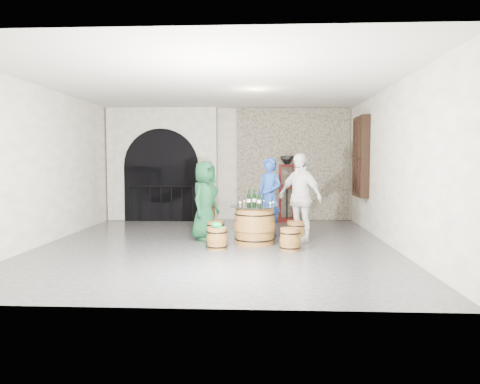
{
  "coord_description": "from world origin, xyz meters",
  "views": [
    {
      "loc": [
        0.95,
        -9.1,
        1.71
      ],
      "look_at": [
        0.47,
        0.36,
        1.05
      ],
      "focal_mm": 34.0,
      "sensor_mm": 36.0,
      "label": 1
    }
  ],
  "objects_px": {
    "barrel_stool_left": "(215,231)",
    "person_white": "(300,197)",
    "barrel_stool_near_right": "(290,239)",
    "barrel_stool_near_left": "(217,238)",
    "barrel_stool_right": "(296,231)",
    "barrel_stool_far": "(267,227)",
    "person_green": "(205,201)",
    "barrel_table": "(255,225)",
    "corking_press": "(287,184)",
    "wine_bottle_right": "(254,199)",
    "person_blue": "(269,197)",
    "wine_bottle_center": "(259,200)",
    "side_barrel": "(207,214)",
    "wine_bottle_left": "(249,199)"
  },
  "relations": [
    {
      "from": "barrel_stool_left",
      "to": "person_blue",
      "type": "distance_m",
      "value": 1.53
    },
    {
      "from": "barrel_table",
      "to": "wine_bottle_center",
      "type": "distance_m",
      "value": 0.55
    },
    {
      "from": "barrel_stool_right",
      "to": "wine_bottle_left",
      "type": "bearing_deg",
      "value": -162.9
    },
    {
      "from": "barrel_stool_right",
      "to": "wine_bottle_right",
      "type": "relative_size",
      "value": 1.32
    },
    {
      "from": "corking_press",
      "to": "wine_bottle_center",
      "type": "bearing_deg",
      "value": -106.53
    },
    {
      "from": "barrel_stool_right",
      "to": "barrel_stool_near_left",
      "type": "height_order",
      "value": "same"
    },
    {
      "from": "barrel_table",
      "to": "corking_press",
      "type": "relative_size",
      "value": 0.56
    },
    {
      "from": "barrel_stool_far",
      "to": "barrel_stool_right",
      "type": "height_order",
      "value": "same"
    },
    {
      "from": "barrel_stool_right",
      "to": "barrel_stool_near_right",
      "type": "bearing_deg",
      "value": -100.12
    },
    {
      "from": "barrel_stool_left",
      "to": "side_barrel",
      "type": "height_order",
      "value": "side_barrel"
    },
    {
      "from": "barrel_stool_left",
      "to": "person_white",
      "type": "bearing_deg",
      "value": 0.63
    },
    {
      "from": "side_barrel",
      "to": "person_white",
      "type": "bearing_deg",
      "value": -44.58
    },
    {
      "from": "barrel_stool_left",
      "to": "barrel_stool_far",
      "type": "xyz_separation_m",
      "value": [
        1.11,
        0.53,
        0.0
      ]
    },
    {
      "from": "barrel_table",
      "to": "side_barrel",
      "type": "bearing_deg",
      "value": 116.7
    },
    {
      "from": "barrel_stool_near_right",
      "to": "barrel_stool_right",
      "type": "bearing_deg",
      "value": 79.88
    },
    {
      "from": "barrel_stool_far",
      "to": "barrel_stool_near_right",
      "type": "height_order",
      "value": "same"
    },
    {
      "from": "barrel_stool_near_left",
      "to": "person_green",
      "type": "xyz_separation_m",
      "value": [
        -0.36,
        1.05,
        0.64
      ]
    },
    {
      "from": "barrel_stool_far",
      "to": "corking_press",
      "type": "relative_size",
      "value": 0.24
    },
    {
      "from": "barrel_table",
      "to": "person_blue",
      "type": "xyz_separation_m",
      "value": [
        0.31,
        1.09,
        0.5
      ]
    },
    {
      "from": "wine_bottle_center",
      "to": "side_barrel",
      "type": "height_order",
      "value": "wine_bottle_center"
    },
    {
      "from": "barrel_stool_far",
      "to": "wine_bottle_center",
      "type": "relative_size",
      "value": 1.32
    },
    {
      "from": "barrel_stool_far",
      "to": "corking_press",
      "type": "xyz_separation_m",
      "value": [
        0.58,
        2.57,
        0.85
      ]
    },
    {
      "from": "person_white",
      "to": "wine_bottle_right",
      "type": "relative_size",
      "value": 5.73
    },
    {
      "from": "person_white",
      "to": "wine_bottle_center",
      "type": "xyz_separation_m",
      "value": [
        -0.85,
        -0.5,
        -0.01
      ]
    },
    {
      "from": "barrel_table",
      "to": "barrel_stool_right",
      "type": "height_order",
      "value": "barrel_table"
    },
    {
      "from": "barrel_stool_left",
      "to": "wine_bottle_right",
      "type": "xyz_separation_m",
      "value": [
        0.84,
        -0.23,
        0.71
      ]
    },
    {
      "from": "barrel_stool_far",
      "to": "barrel_stool_right",
      "type": "relative_size",
      "value": 1.0
    },
    {
      "from": "barrel_stool_far",
      "to": "person_green",
      "type": "bearing_deg",
      "value": -161.79
    },
    {
      "from": "barrel_stool_near_left",
      "to": "person_blue",
      "type": "height_order",
      "value": "person_blue"
    },
    {
      "from": "barrel_stool_right",
      "to": "wine_bottle_center",
      "type": "bearing_deg",
      "value": -148.42
    },
    {
      "from": "wine_bottle_right",
      "to": "barrel_stool_far",
      "type": "bearing_deg",
      "value": 70.79
    },
    {
      "from": "wine_bottle_right",
      "to": "barrel_stool_left",
      "type": "bearing_deg",
      "value": 164.82
    },
    {
      "from": "barrel_stool_near_left",
      "to": "person_green",
      "type": "distance_m",
      "value": 1.28
    },
    {
      "from": "barrel_stool_near_right",
      "to": "barrel_stool_near_left",
      "type": "height_order",
      "value": "same"
    },
    {
      "from": "barrel_table",
      "to": "person_blue",
      "type": "height_order",
      "value": "person_blue"
    },
    {
      "from": "wine_bottle_right",
      "to": "side_barrel",
      "type": "bearing_deg",
      "value": 117.74
    },
    {
      "from": "person_green",
      "to": "wine_bottle_right",
      "type": "distance_m",
      "value": 1.11
    },
    {
      "from": "wine_bottle_right",
      "to": "side_barrel",
      "type": "height_order",
      "value": "wine_bottle_right"
    },
    {
      "from": "barrel_stool_near_left",
      "to": "barrel_table",
      "type": "bearing_deg",
      "value": 39.51
    },
    {
      "from": "barrel_table",
      "to": "barrel_stool_left",
      "type": "distance_m",
      "value": 0.95
    },
    {
      "from": "barrel_stool_near_left",
      "to": "person_green",
      "type": "bearing_deg",
      "value": 108.77
    },
    {
      "from": "wine_bottle_center",
      "to": "side_barrel",
      "type": "distance_m",
      "value": 3.12
    },
    {
      "from": "barrel_stool_near_right",
      "to": "person_white",
      "type": "xyz_separation_m",
      "value": [
        0.25,
        1.02,
        0.72
      ]
    },
    {
      "from": "barrel_stool_right",
      "to": "wine_bottle_center",
      "type": "relative_size",
      "value": 1.32
    },
    {
      "from": "person_blue",
      "to": "wine_bottle_center",
      "type": "height_order",
      "value": "person_blue"
    },
    {
      "from": "person_white",
      "to": "corking_press",
      "type": "relative_size",
      "value": 1.02
    },
    {
      "from": "barrel_table",
      "to": "person_green",
      "type": "bearing_deg",
      "value": 156.87
    },
    {
      "from": "barrel_stool_far",
      "to": "wine_bottle_center",
      "type": "distance_m",
      "value": 1.25
    },
    {
      "from": "barrel_stool_right",
      "to": "wine_bottle_right",
      "type": "distance_m",
      "value": 1.14
    },
    {
      "from": "barrel_stool_left",
      "to": "barrel_stool_near_left",
      "type": "bearing_deg",
      "value": -81.81
    }
  ]
}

